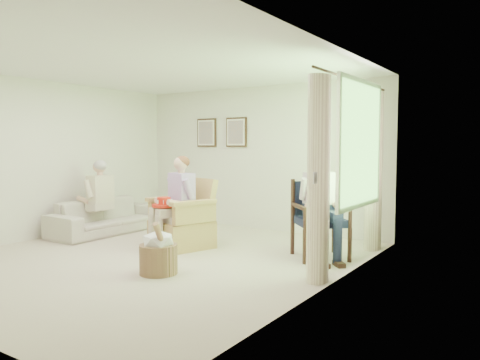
# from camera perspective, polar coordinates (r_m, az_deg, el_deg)

# --- Properties ---
(floor) EXTENTS (5.50, 5.50, 0.00)m
(floor) POSITION_cam_1_polar(r_m,az_deg,el_deg) (6.57, -10.60, -9.31)
(floor) COLOR #C4B19D
(floor) RESTS_ON ground
(back_wall) EXTENTS (5.00, 0.04, 2.60)m
(back_wall) POSITION_cam_1_polar(r_m,az_deg,el_deg) (8.58, 2.17, 2.68)
(back_wall) COLOR silver
(back_wall) RESTS_ON ground
(left_wall) EXTENTS (0.04, 5.50, 2.60)m
(left_wall) POSITION_cam_1_polar(r_m,az_deg,el_deg) (8.33, -23.19, 2.30)
(left_wall) COLOR silver
(left_wall) RESTS_ON ground
(right_wall) EXTENTS (0.04, 5.50, 2.60)m
(right_wall) POSITION_cam_1_polar(r_m,az_deg,el_deg) (4.98, 10.32, 1.52)
(right_wall) COLOR silver
(right_wall) RESTS_ON ground
(ceiling) EXTENTS (5.00, 5.50, 0.02)m
(ceiling) POSITION_cam_1_polar(r_m,az_deg,el_deg) (6.48, -10.92, 13.66)
(ceiling) COLOR white
(ceiling) RESTS_ON back_wall
(window) EXTENTS (0.13, 2.50, 1.63)m
(window) POSITION_cam_1_polar(r_m,az_deg,el_deg) (6.11, 14.49, 4.61)
(window) COLOR #2D6B23
(window) RESTS_ON right_wall
(curtain_left) EXTENTS (0.34, 0.34, 2.30)m
(curtain_left) POSITION_cam_1_polar(r_m,az_deg,el_deg) (5.26, 9.54, 0.03)
(curtain_left) COLOR #F8F0C2
(curtain_left) RESTS_ON ground
(curtain_right) EXTENTS (0.34, 0.34, 2.30)m
(curtain_right) POSITION_cam_1_polar(r_m,az_deg,el_deg) (7.09, 15.98, 0.99)
(curtain_right) COLOR #F8F0C2
(curtain_right) RESTS_ON ground
(framed_print_left) EXTENTS (0.45, 0.05, 0.55)m
(framed_print_left) POSITION_cam_1_polar(r_m,az_deg,el_deg) (9.20, -4.11, 5.77)
(framed_print_left) COLOR #382114
(framed_print_left) RESTS_ON back_wall
(framed_print_right) EXTENTS (0.45, 0.05, 0.55)m
(framed_print_right) POSITION_cam_1_polar(r_m,az_deg,el_deg) (8.79, -0.47, 5.85)
(framed_print_right) COLOR #382114
(framed_print_right) RESTS_ON back_wall
(wicker_armchair) EXTENTS (0.81, 0.80, 1.04)m
(wicker_armchair) POSITION_cam_1_polar(r_m,az_deg,el_deg) (7.12, -6.93, -5.51)
(wicker_armchair) COLOR tan
(wicker_armchair) RESTS_ON ground
(wood_armchair) EXTENTS (0.67, 0.63, 1.03)m
(wood_armchair) POSITION_cam_1_polar(r_m,az_deg,el_deg) (6.53, 10.09, -4.34)
(wood_armchair) COLOR black
(wood_armchair) RESTS_ON ground
(sofa) EXTENTS (2.02, 0.79, 0.59)m
(sofa) POSITION_cam_1_polar(r_m,az_deg,el_deg) (8.51, -15.97, -4.29)
(sofa) COLOR beige
(sofa) RESTS_ON ground
(person_wicker) EXTENTS (0.40, 0.62, 1.35)m
(person_wicker) POSITION_cam_1_polar(r_m,az_deg,el_deg) (6.96, -7.70, -1.94)
(person_wicker) COLOR #C2B69C
(person_wicker) RESTS_ON ground
(person_dark) EXTENTS (0.40, 0.63, 1.40)m
(person_dark) POSITION_cam_1_polar(r_m,az_deg,el_deg) (6.34, 9.51, -2.19)
(person_dark) COLOR #192037
(person_dark) RESTS_ON ground
(person_sofa) EXTENTS (0.42, 0.62, 1.25)m
(person_sofa) POSITION_cam_1_polar(r_m,az_deg,el_deg) (8.33, -17.07, -1.61)
(person_sofa) COLOR beige
(person_sofa) RESTS_ON ground
(red_hat) EXTENTS (0.34, 0.34, 0.14)m
(red_hat) POSITION_cam_1_polar(r_m,az_deg,el_deg) (6.88, -9.25, -2.83)
(red_hat) COLOR red
(red_hat) RESTS_ON person_wicker
(hatbox) EXTENTS (0.50, 0.50, 0.67)m
(hatbox) POSITION_cam_1_polar(r_m,az_deg,el_deg) (5.72, -9.91, -8.67)
(hatbox) COLOR #AC7C5D
(hatbox) RESTS_ON ground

